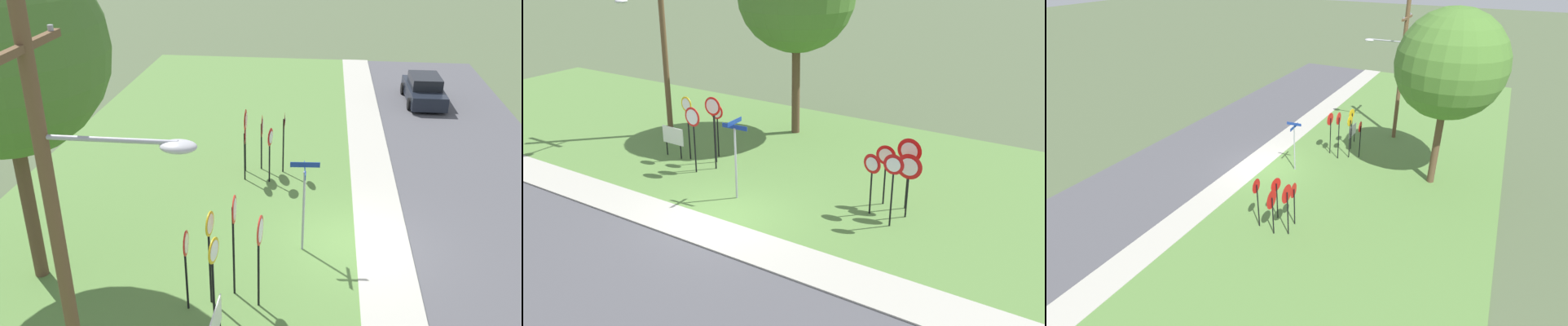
{
  "view_description": "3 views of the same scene",
  "coord_description": "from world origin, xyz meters",
  "views": [
    {
      "loc": [
        -14.58,
        1.18,
        9.23
      ],
      "look_at": [
        1.63,
        3.03,
        1.76
      ],
      "focal_mm": 38.99,
      "sensor_mm": 36.0,
      "label": 1
    },
    {
      "loc": [
        10.49,
        -12.37,
        8.45
      ],
      "look_at": [
        0.76,
        2.56,
        1.27
      ],
      "focal_mm": 39.38,
      "sensor_mm": 36.0,
      "label": 2
    },
    {
      "loc": [
        16.15,
        10.53,
        10.73
      ],
      "look_at": [
        0.53,
        2.85,
        1.25
      ],
      "focal_mm": 26.89,
      "sensor_mm": 36.0,
      "label": 3
    }
  ],
  "objects": [
    {
      "name": "ground_plane",
      "position": [
        0.0,
        0.0,
        0.0
      ],
      "size": [
        160.0,
        160.0,
        0.0
      ],
      "primitive_type": "plane",
      "color": "#4C5B3D"
    },
    {
      "name": "sidewalk_strip",
      "position": [
        0.0,
        -0.8,
        0.03
      ],
      "size": [
        44.0,
        1.6,
        0.06
      ],
      "primitive_type": "cube",
      "color": "#ADAA9E",
      "rests_on": "ground_plane"
    },
    {
      "name": "grass_median",
      "position": [
        0.0,
        6.0,
        0.02
      ],
      "size": [
        44.0,
        12.0,
        0.04
      ],
      "primitive_type": "cube",
      "color": "#567F3D",
      "rests_on": "ground_plane"
    },
    {
      "name": "stop_sign_near_left",
      "position": [
        -3.2,
        3.71,
        1.89
      ],
      "size": [
        0.61,
        0.11,
        2.6
      ],
      "rotation": [
        0.0,
        0.0,
        -0.1
      ],
      "color": "black",
      "rests_on": "grass_median"
    },
    {
      "name": "stop_sign_near_right",
      "position": [
        -3.19,
        2.51,
        1.9
      ],
      "size": [
        0.73,
        0.11,
        2.55
      ],
      "rotation": [
        0.0,
        0.0,
        -0.07
      ],
      "color": "black",
      "rests_on": "grass_median"
    },
    {
      "name": "stop_sign_far_left",
      "position": [
        -4.29,
        3.41,
        1.87
      ],
      "size": [
        0.6,
        0.13,
        2.58
      ],
      "rotation": [
        0.0,
        0.0,
        -0.17
      ],
      "color": "black",
      "rests_on": "grass_median"
    },
    {
      "name": "stop_sign_far_center",
      "position": [
        -2.79,
        3.18,
        2.1
      ],
      "size": [
        0.7,
        0.1,
        2.84
      ],
      "rotation": [
        0.0,
        0.0,
        0.03
      ],
      "color": "black",
      "rests_on": "grass_median"
    },
    {
      "name": "stop_sign_far_right",
      "position": [
        -3.51,
        4.24,
        1.62
      ],
      "size": [
        0.62,
        0.1,
        2.22
      ],
      "rotation": [
        0.0,
        0.0,
        0.06
      ],
      "color": "black",
      "rests_on": "grass_median"
    },
    {
      "name": "yield_sign_near_left",
      "position": [
        4.85,
        3.33,
        1.63
      ],
      "size": [
        0.84,
        0.11,
        2.15
      ],
      "rotation": [
        0.0,
        0.0,
        0.04
      ],
      "color": "black",
      "rests_on": "grass_median"
    },
    {
      "name": "yield_sign_near_right",
      "position": [
        4.67,
        2.5,
        1.79
      ],
      "size": [
        0.65,
        0.11,
        2.38
      ],
      "rotation": [
        0.0,
        0.0,
        0.06
      ],
      "color": "black",
      "rests_on": "grass_median"
    },
    {
      "name": "yield_sign_far_left",
      "position": [
        4.6,
        3.92,
        1.86
      ],
      "size": [
        0.81,
        0.1,
        2.44
      ],
      "rotation": [
        0.0,
        0.0,
        -0.01
      ],
      "color": "black",
      "rests_on": "grass_median"
    },
    {
      "name": "yield_sign_far_right",
      "position": [
        3.86,
        3.83,
        1.57
      ],
      "size": [
        0.67,
        0.12,
        2.08
      ],
      "rotation": [
        0.0,
        0.0,
        0.08
      ],
      "color": "black",
      "rests_on": "grass_median"
    },
    {
      "name": "yield_sign_center",
      "position": [
        3.79,
        2.93,
        1.56
      ],
      "size": [
        0.64,
        0.16,
        2.07
      ],
      "rotation": [
        0.0,
        0.0,
        -0.2
      ],
      "color": "black",
      "rests_on": "grass_median"
    },
    {
      "name": "street_name_post",
      "position": [
        -0.52,
        1.57,
        1.71
      ],
      "size": [
        0.96,
        0.82,
        2.79
      ],
      "rotation": [
        0.0,
        0.0,
        0.07
      ],
      "color": "#9EA0A8",
      "rests_on": "grass_median"
    },
    {
      "name": "utility_pole",
      "position": [
        -7.17,
        5.18,
        4.58
      ],
      "size": [
        2.1,
        2.51,
        8.38
      ],
      "color": "brown",
      "rests_on": "grass_median"
    },
    {
      "name": "notice_board",
      "position": [
        -5.0,
        3.26,
        0.87
      ],
      "size": [
        1.1,
        0.07,
        1.25
      ],
      "rotation": [
        0.0,
        0.0,
        -0.03
      ],
      "color": "black",
      "rests_on": "grass_median"
    },
    {
      "name": "parked_sedan_distant",
      "position": [
        13.85,
        -3.93,
        0.64
      ],
      "size": [
        4.16,
        1.94,
        1.39
      ],
      "rotation": [
        0.0,
        0.0,
        0.01
      ],
      "color": "black",
      "rests_on": "road_asphalt"
    }
  ]
}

